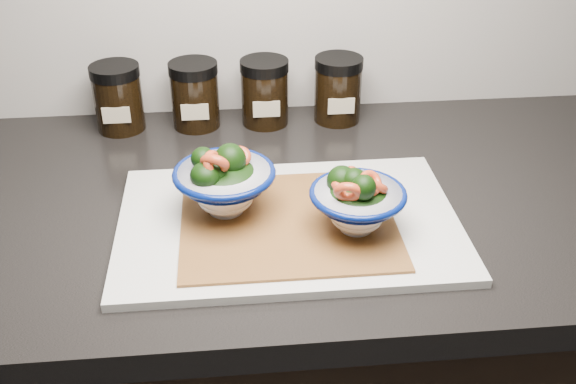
{
  "coord_description": "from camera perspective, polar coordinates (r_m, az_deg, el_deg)",
  "views": [
    {
      "loc": [
        0.0,
        0.63,
        1.41
      ],
      "look_at": [
        0.08,
        1.36,
        0.96
      ],
      "focal_mm": 42.0,
      "sensor_mm": 36.0,
      "label": 1
    }
  ],
  "objects": [
    {
      "name": "cutting_board",
      "position": [
        0.9,
        0.05,
        -2.63
      ],
      "size": [
        0.45,
        0.3,
        0.01
      ],
      "primitive_type": "cube",
      "color": "silver",
      "rests_on": "countertop"
    },
    {
      "name": "spice_jar_a",
      "position": [
        1.17,
        -14.2,
        7.75
      ],
      "size": [
        0.08,
        0.08,
        0.11
      ],
      "color": "black",
      "rests_on": "countertop"
    },
    {
      "name": "bowl_right",
      "position": [
        0.85,
        5.82,
        -0.79
      ],
      "size": [
        0.12,
        0.12,
        0.09
      ],
      "rotation": [
        0.0,
        0.0,
        0.17
      ],
      "color": "white",
      "rests_on": "bamboo_mat"
    },
    {
      "name": "spice_jar_c",
      "position": [
        1.15,
        -1.98,
        8.46
      ],
      "size": [
        0.08,
        0.08,
        0.11
      ],
      "color": "black",
      "rests_on": "countertop"
    },
    {
      "name": "spice_jar_d",
      "position": [
        1.17,
        4.25,
        8.68
      ],
      "size": [
        0.08,
        0.08,
        0.11
      ],
      "color": "black",
      "rests_on": "countertop"
    },
    {
      "name": "bamboo_mat",
      "position": [
        0.89,
        0.0,
        -2.53
      ],
      "size": [
        0.28,
        0.24,
        0.0
      ],
      "primitive_type": "cube",
      "color": "#9F652F",
      "rests_on": "cutting_board"
    },
    {
      "name": "bowl_left",
      "position": [
        0.89,
        -5.45,
        0.85
      ],
      "size": [
        0.14,
        0.14,
        0.11
      ],
      "rotation": [
        0.0,
        0.0,
        -0.23
      ],
      "color": "white",
      "rests_on": "bamboo_mat"
    },
    {
      "name": "spice_jar_b",
      "position": [
        1.15,
        -7.89,
        8.16
      ],
      "size": [
        0.08,
        0.08,
        0.11
      ],
      "color": "black",
      "rests_on": "countertop"
    },
    {
      "name": "countertop",
      "position": [
        0.98,
        -4.9,
        -1.44
      ],
      "size": [
        3.5,
        0.6,
        0.04
      ],
      "primitive_type": "cube",
      "color": "black",
      "rests_on": "cabinet"
    }
  ]
}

